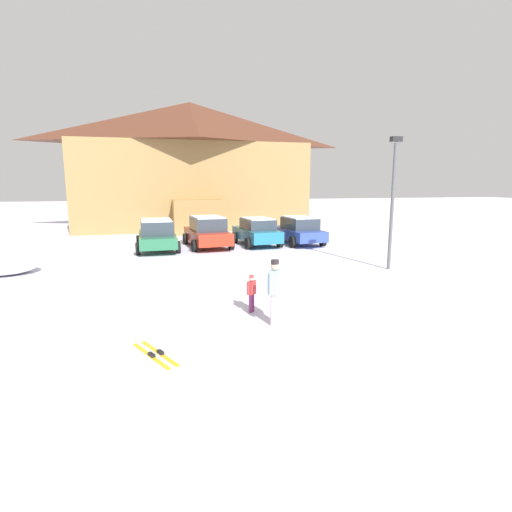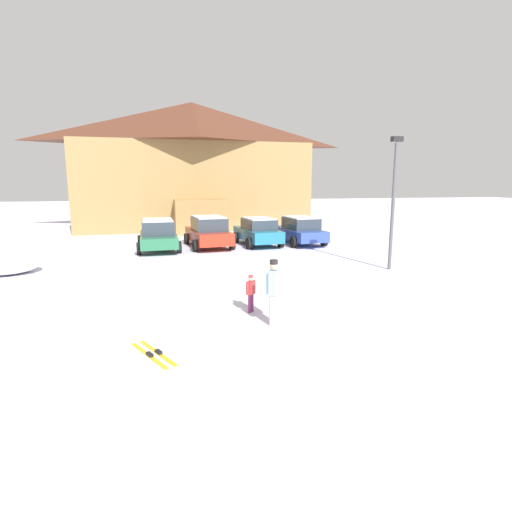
% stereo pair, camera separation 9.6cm
% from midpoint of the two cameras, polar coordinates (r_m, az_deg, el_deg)
% --- Properties ---
extents(ground, '(160.00, 160.00, 0.00)m').
position_cam_midpoint_polar(ground, '(7.62, 11.85, -17.45)').
color(ground, silver).
extents(ski_lodge, '(18.04, 9.64, 9.70)m').
position_cam_midpoint_polar(ski_lodge, '(32.90, -8.91, 12.69)').
color(ski_lodge, olive).
rests_on(ski_lodge, ground).
extents(parked_green_coupe, '(2.29, 4.62, 1.65)m').
position_cam_midpoint_polar(parked_green_coupe, '(21.89, -13.69, 3.00)').
color(parked_green_coupe, '#276946').
rests_on(parked_green_coupe, ground).
extents(parked_red_sedan, '(2.53, 4.63, 1.73)m').
position_cam_midpoint_polar(parked_red_sedan, '(22.38, -6.69, 3.46)').
color(parked_red_sedan, '#B32D1A').
rests_on(parked_red_sedan, ground).
extents(parked_teal_hatchback, '(2.39, 4.16, 1.59)m').
position_cam_midpoint_polar(parked_teal_hatchback, '(22.87, 0.40, 3.54)').
color(parked_teal_hatchback, '#206D86').
rests_on(parked_teal_hatchback, ground).
extents(parked_blue_hatchback, '(2.35, 4.50, 1.61)m').
position_cam_midpoint_polar(parked_blue_hatchback, '(23.60, 6.37, 3.70)').
color(parked_blue_hatchback, '#3049A6').
rests_on(parked_blue_hatchback, ground).
extents(skier_child_in_red_jacket, '(0.30, 0.29, 1.05)m').
position_cam_midpoint_polar(skier_child_in_red_jacket, '(11.02, -0.50, -5.08)').
color(skier_child_in_red_jacket, '#762E60').
rests_on(skier_child_in_red_jacket, ground).
extents(skier_adult_in_blue_parka, '(0.43, 0.52, 1.67)m').
position_cam_midpoint_polar(skier_adult_in_blue_parka, '(9.98, 2.81, -4.65)').
color(skier_adult_in_blue_parka, silver).
rests_on(skier_adult_in_blue_parka, ground).
extents(pair_of_skis, '(0.97, 1.56, 0.08)m').
position_cam_midpoint_polar(pair_of_skis, '(8.81, -14.13, -13.41)').
color(pair_of_skis, gold).
rests_on(pair_of_skis, ground).
extents(lamp_post, '(0.44, 0.24, 5.33)m').
position_cam_midpoint_polar(lamp_post, '(17.16, 19.21, 8.08)').
color(lamp_post, '#515459').
rests_on(lamp_post, ground).
extents(plowed_snow_pile, '(2.63, 2.11, 0.75)m').
position_cam_midpoint_polar(plowed_snow_pile, '(18.53, -32.19, -1.04)').
color(plowed_snow_pile, white).
rests_on(plowed_snow_pile, ground).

